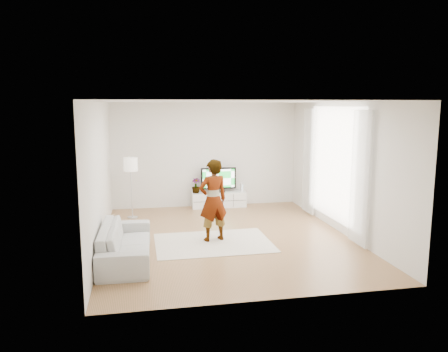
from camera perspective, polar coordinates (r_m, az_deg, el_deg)
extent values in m
plane|color=#A9744C|center=(9.18, 0.41, -8.06)|extent=(6.00, 6.00, 0.00)
plane|color=white|center=(8.76, 0.43, 9.70)|extent=(6.00, 6.00, 0.00)
cube|color=silver|center=(8.73, -15.89, 0.12)|extent=(0.02, 6.00, 2.80)
cube|color=silver|center=(9.66, 15.12, 1.01)|extent=(0.02, 6.00, 2.80)
cube|color=silver|center=(11.80, -2.44, 2.77)|extent=(5.00, 0.02, 2.80)
cube|color=silver|center=(6.00, 6.05, -3.63)|extent=(5.00, 0.02, 2.80)
cube|color=white|center=(9.92, 14.27, 1.54)|extent=(0.01, 2.60, 2.50)
cube|color=white|center=(8.75, 17.36, -0.26)|extent=(0.04, 0.70, 2.60)
cube|color=white|center=(11.08, 11.04, 1.92)|extent=(0.04, 0.70, 2.60)
cube|color=white|center=(11.81, -0.69, -3.09)|extent=(1.46, 0.41, 0.41)
cube|color=black|center=(11.61, -0.51, -3.31)|extent=(1.41, 0.00, 0.01)
cube|color=black|center=(11.56, -2.29, -3.38)|extent=(0.01, 0.00, 0.36)
cube|color=black|center=(11.68, 1.25, -3.23)|extent=(0.01, 0.00, 0.36)
cube|color=black|center=(11.80, -0.72, -2.05)|extent=(0.34, 0.19, 0.02)
cube|color=black|center=(11.79, -0.72, -1.85)|extent=(0.07, 0.04, 0.07)
cube|color=black|center=(11.73, -0.73, -0.30)|extent=(0.95, 0.05, 0.58)
cube|color=green|center=(11.70, -0.70, -0.32)|extent=(0.87, 0.01, 0.49)
cube|color=white|center=(11.88, 2.33, -1.49)|extent=(0.05, 0.16, 0.22)
cube|color=#4CB2FF|center=(11.80, 2.42, -1.46)|extent=(0.01, 0.00, 0.12)
imported|color=#3F7238|center=(11.64, -3.70, -1.27)|extent=(0.27, 0.27, 0.40)
cube|color=beige|center=(8.84, -1.41, -8.71)|extent=(2.31, 1.67, 0.01)
imported|color=#334772|center=(8.78, -1.43, -3.18)|extent=(0.69, 0.55, 1.66)
imported|color=#B4B3AF|center=(8.03, -12.74, -8.49)|extent=(0.91, 2.19, 0.63)
cylinder|color=silver|center=(10.98, -11.85, -5.30)|extent=(0.26, 0.26, 0.02)
cylinder|color=silver|center=(10.85, -11.96, -2.33)|extent=(0.03, 0.03, 1.14)
cylinder|color=white|center=(10.73, -12.09, 1.50)|extent=(0.33, 0.33, 0.32)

